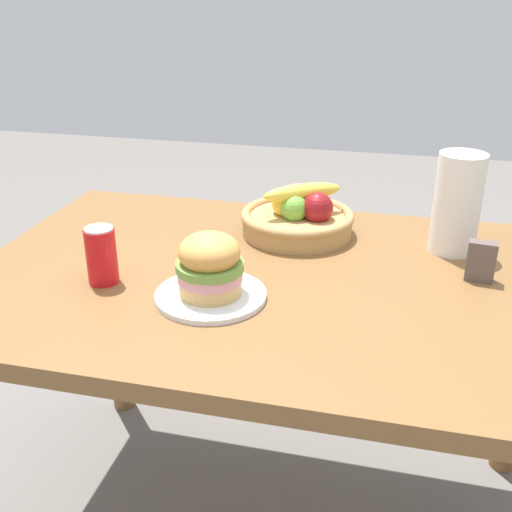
% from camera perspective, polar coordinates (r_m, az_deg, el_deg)
% --- Properties ---
extents(dining_table, '(1.40, 0.90, 0.75)m').
position_cam_1_polar(dining_table, '(1.41, 2.32, -5.47)').
color(dining_table, brown).
rests_on(dining_table, ground_plane).
extents(plate, '(0.23, 0.23, 0.01)m').
position_cam_1_polar(plate, '(1.27, -4.23, -3.67)').
color(plate, white).
rests_on(plate, dining_table).
extents(sandwich, '(0.14, 0.14, 0.13)m').
position_cam_1_polar(sandwich, '(1.24, -4.33, -0.80)').
color(sandwich, '#DBAD60').
rests_on(sandwich, plate).
extents(soda_can, '(0.07, 0.07, 0.13)m').
position_cam_1_polar(soda_can, '(1.35, -14.18, 0.05)').
color(soda_can, red).
rests_on(soda_can, dining_table).
extents(fruit_basket, '(0.29, 0.29, 0.14)m').
position_cam_1_polar(fruit_basket, '(1.58, 3.90, 3.70)').
color(fruit_basket, tan).
rests_on(fruit_basket, dining_table).
extents(paper_towel_roll, '(0.11, 0.11, 0.24)m').
position_cam_1_polar(paper_towel_roll, '(1.52, 18.20, 4.65)').
color(paper_towel_roll, white).
rests_on(paper_towel_roll, dining_table).
extents(napkin_holder, '(0.06, 0.04, 0.09)m').
position_cam_1_polar(napkin_holder, '(1.41, 20.21, -0.46)').
color(napkin_holder, '#594C47').
rests_on(napkin_holder, dining_table).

